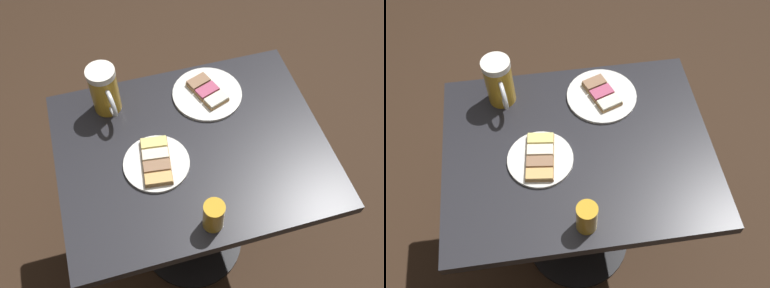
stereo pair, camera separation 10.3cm
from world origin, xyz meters
The scene contains 6 objects.
ground_plane centered at (0.00, 0.00, 0.00)m, with size 6.00×6.00×0.00m, color #382619.
cafe_table centered at (0.00, 0.00, 0.58)m, with size 0.83×0.66×0.74m.
plate_near centered at (-0.12, -0.03, 0.75)m, with size 0.20×0.20×0.03m.
plate_far centered at (0.11, 0.19, 0.75)m, with size 0.23×0.23×0.03m.
beer_mug centered at (-0.22, 0.23, 0.83)m, with size 0.09×0.15×0.17m.
beer_glass_small centered at (-0.01, -0.26, 0.79)m, with size 0.06×0.06×0.10m, color gold.
Camera 2 is at (-0.11, -0.76, 1.88)m, focal length 41.38 mm.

